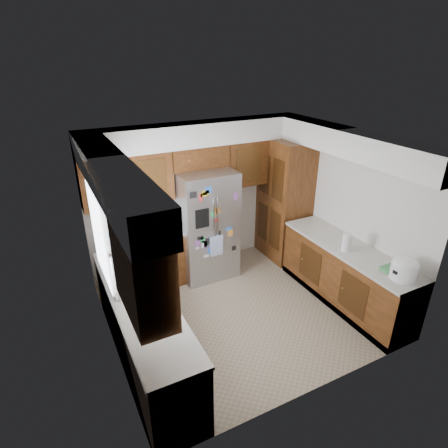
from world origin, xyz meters
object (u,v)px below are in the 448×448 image
Objects in this scene: pantry at (284,200)px; paper_towel at (347,242)px; rice_cooker at (405,268)px; fridge at (206,224)px.

pantry is 8.06× the size of paper_towel.
pantry is 2.52m from rice_cooker.
fridge reaches higher than rice_cooker.
rice_cooker is at bearing -90.01° from pantry.
rice_cooker is at bearing -59.73° from fridge.
fridge reaches higher than paper_towel.
pantry is at bearing 85.50° from paper_towel.
pantry reaches higher than fridge.
fridge is 2.21m from paper_towel.
paper_towel is (-0.13, -1.67, -0.02)m from pantry.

